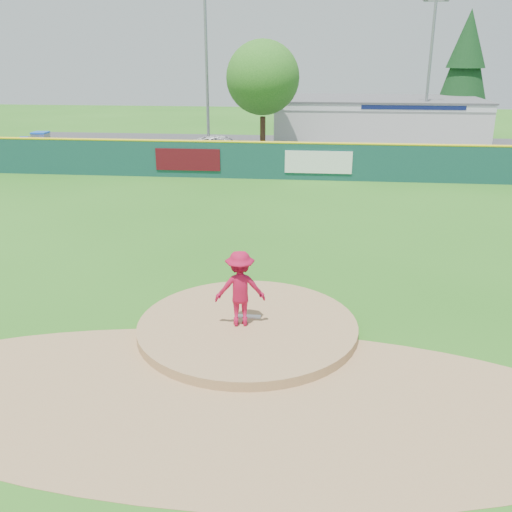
# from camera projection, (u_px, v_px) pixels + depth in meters

# --- Properties ---
(ground) EXTENTS (120.00, 120.00, 0.00)m
(ground) POSITION_uv_depth(u_px,v_px,m) (248.00, 331.00, 14.36)
(ground) COLOR #286B19
(ground) RESTS_ON ground
(pitchers_mound) EXTENTS (5.50, 5.50, 0.50)m
(pitchers_mound) POSITION_uv_depth(u_px,v_px,m) (248.00, 331.00, 14.36)
(pitchers_mound) COLOR #9E774C
(pitchers_mound) RESTS_ON ground
(pitching_rubber) EXTENTS (0.60, 0.15, 0.04)m
(pitching_rubber) POSITION_uv_depth(u_px,v_px,m) (249.00, 316.00, 14.55)
(pitching_rubber) COLOR white
(pitching_rubber) RESTS_ON pitchers_mound
(infield_dirt_arc) EXTENTS (15.40, 15.40, 0.01)m
(infield_dirt_arc) POSITION_uv_depth(u_px,v_px,m) (230.00, 399.00, 11.56)
(infield_dirt_arc) COLOR #9E774C
(infield_dirt_arc) RESTS_ON ground
(parking_lot) EXTENTS (44.00, 16.00, 0.02)m
(parking_lot) POSITION_uv_depth(u_px,v_px,m) (294.00, 152.00, 39.61)
(parking_lot) COLOR #38383A
(parking_lot) RESTS_ON ground
(pitcher) EXTENTS (1.34, 0.91, 1.91)m
(pitcher) POSITION_uv_depth(u_px,v_px,m) (240.00, 289.00, 13.87)
(pitcher) COLOR #A70E33
(pitcher) RESTS_ON pitchers_mound
(van) EXTENTS (4.62, 2.29, 1.26)m
(van) POSITION_uv_depth(u_px,v_px,m) (222.00, 145.00, 38.23)
(van) COLOR silver
(van) RESTS_ON parking_lot
(pool_building_grp) EXTENTS (15.20, 8.20, 3.31)m
(pool_building_grp) POSITION_uv_depth(u_px,v_px,m) (377.00, 120.00, 43.12)
(pool_building_grp) COLOR silver
(pool_building_grp) RESTS_ON ground
(fence_banners) EXTENTS (10.76, 0.04, 1.20)m
(fence_banners) POSITION_uv_depth(u_px,v_px,m) (252.00, 161.00, 30.97)
(fence_banners) COLOR #540C14
(fence_banners) RESTS_ON ground
(playground_slide) EXTENTS (0.98, 2.76, 1.52)m
(playground_slide) POSITION_uv_depth(u_px,v_px,m) (41.00, 143.00, 38.33)
(playground_slide) COLOR blue
(playground_slide) RESTS_ON ground
(outfield_fence) EXTENTS (40.00, 0.14, 2.07)m
(outfield_fence) POSITION_uv_depth(u_px,v_px,m) (287.00, 160.00, 30.82)
(outfield_fence) COLOR #14413D
(outfield_fence) RESTS_ON ground
(deciduous_tree) EXTENTS (5.60, 5.60, 7.36)m
(deciduous_tree) POSITION_uv_depth(u_px,v_px,m) (263.00, 85.00, 36.39)
(deciduous_tree) COLOR #382314
(deciduous_tree) RESTS_ON ground
(conifer_tree) EXTENTS (4.40, 4.40, 9.50)m
(conifer_tree) POSITION_uv_depth(u_px,v_px,m) (466.00, 65.00, 44.85)
(conifer_tree) COLOR #382314
(conifer_tree) RESTS_ON ground
(light_pole_left) EXTENTS (1.75, 0.25, 11.00)m
(light_pole_left) POSITION_uv_depth(u_px,v_px,m) (206.00, 60.00, 38.15)
(light_pole_left) COLOR gray
(light_pole_left) RESTS_ON ground
(light_pole_right) EXTENTS (1.75, 0.25, 10.00)m
(light_pole_right) POSITION_uv_depth(u_px,v_px,m) (430.00, 68.00, 38.70)
(light_pole_right) COLOR gray
(light_pole_right) RESTS_ON ground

